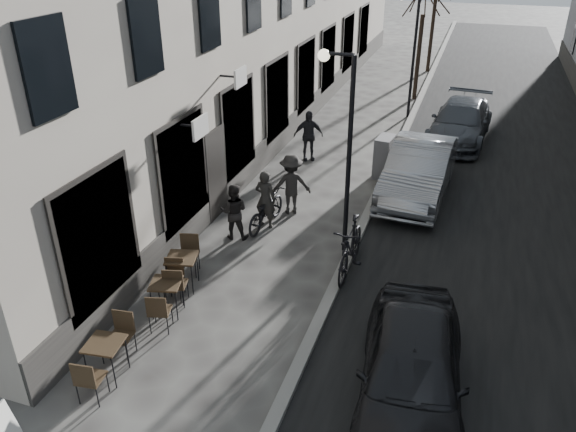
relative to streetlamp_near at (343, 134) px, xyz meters
The scene contains 18 objects.
ground 6.78m from the streetlamp_near, 88.36° to the right, with size 120.00×120.00×0.00m, color #3C3936.
road 11.23m from the streetlamp_near, 68.09° to the left, with size 7.30×60.00×0.00m, color black.
kerb 10.48m from the streetlamp_near, 87.87° to the left, with size 0.25×60.00×0.12m, color gray.
streetlamp_near is the anchor object (origin of this frame).
streetlamp_far 12.00m from the streetlamp_near, 90.00° to the left, with size 0.90×0.28×5.09m.
bistro_set_a 7.11m from the streetlamp_near, 116.55° to the right, with size 0.72×1.62×0.94m.
bistro_set_b 5.47m from the streetlamp_near, 126.95° to the right, with size 0.82×1.62×0.92m.
bistro_set_c 4.91m from the streetlamp_near, 136.51° to the right, with size 0.85×1.71×0.98m.
utility_cabinet 5.73m from the streetlamp_near, 86.98° to the left, with size 0.50×0.91×1.37m, color slate.
bicycle 3.51m from the streetlamp_near, 165.35° to the left, with size 0.68×1.95×1.02m, color black.
cyclist_rider 3.27m from the streetlamp_near, 165.35° to the left, with size 0.61×0.40×1.67m, color #272522.
pedestrian_near 3.69m from the streetlamp_near, behind, with size 0.75×0.59×1.55m, color black.
pedestrian_mid 3.32m from the streetlamp_near, 138.49° to the left, with size 1.16×0.67×1.80m, color black.
pedestrian_far 6.70m from the streetlamp_near, 113.84° to the left, with size 1.05×0.44×1.80m, color black.
car_near 5.90m from the streetlamp_near, 62.70° to the right, with size 1.80×4.48×1.53m, color black.
car_mid 4.87m from the streetlamp_near, 68.99° to the left, with size 1.77×5.08×1.67m, color #919499.
car_far 10.20m from the streetlamp_near, 75.61° to the left, with size 2.08×5.12×1.49m, color #3F434B.
moped 2.71m from the streetlamp_near, 60.75° to the right, with size 0.63×2.24×1.34m, color black.
Camera 1 is at (2.61, -6.40, 7.58)m, focal length 35.00 mm.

